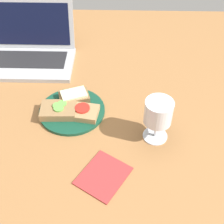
{
  "coord_description": "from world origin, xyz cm",
  "views": [
    {
      "loc": [
        9.01,
        -71.38,
        74.76
      ],
      "look_at": [
        7.26,
        -4.73,
        8.0
      ],
      "focal_mm": 50.0,
      "sensor_mm": 36.0,
      "label": 1
    }
  ],
  "objects_px": {
    "plate": "(72,110)",
    "wine_glass": "(158,114)",
    "laptop": "(31,50)",
    "napkin": "(103,176)",
    "sandwich_with_tomato": "(83,112)",
    "sandwich_with_cheese": "(74,96)",
    "sandwich_with_cucumber": "(58,110)"
  },
  "relations": [
    {
      "from": "wine_glass",
      "to": "napkin",
      "type": "bearing_deg",
      "value": -135.8
    },
    {
      "from": "napkin",
      "to": "sandwich_with_tomato",
      "type": "bearing_deg",
      "value": 108.81
    },
    {
      "from": "sandwich_with_tomato",
      "to": "laptop",
      "type": "distance_m",
      "value": 0.38
    },
    {
      "from": "sandwich_with_cucumber",
      "to": "napkin",
      "type": "height_order",
      "value": "sandwich_with_cucumber"
    },
    {
      "from": "plate",
      "to": "laptop",
      "type": "distance_m",
      "value": 0.34
    },
    {
      "from": "plate",
      "to": "wine_glass",
      "type": "height_order",
      "value": "wine_glass"
    },
    {
      "from": "plate",
      "to": "napkin",
      "type": "xyz_separation_m",
      "value": [
        0.11,
        -0.25,
        -0.0
      ]
    },
    {
      "from": "sandwich_with_cheese",
      "to": "wine_glass",
      "type": "height_order",
      "value": "wine_glass"
    },
    {
      "from": "sandwich_with_cucumber",
      "to": "wine_glass",
      "type": "distance_m",
      "value": 0.32
    },
    {
      "from": "sandwich_with_tomato",
      "to": "wine_glass",
      "type": "height_order",
      "value": "wine_glass"
    },
    {
      "from": "plate",
      "to": "sandwich_with_cucumber",
      "type": "bearing_deg",
      "value": -153.65
    },
    {
      "from": "plate",
      "to": "sandwich_with_cucumber",
      "type": "xyz_separation_m",
      "value": [
        -0.04,
        -0.02,
        0.02
      ]
    },
    {
      "from": "wine_glass",
      "to": "plate",
      "type": "bearing_deg",
      "value": 159.02
    },
    {
      "from": "laptop",
      "to": "napkin",
      "type": "distance_m",
      "value": 0.61
    },
    {
      "from": "sandwich_with_cucumber",
      "to": "laptop",
      "type": "height_order",
      "value": "laptop"
    },
    {
      "from": "sandwich_with_cheese",
      "to": "sandwich_with_cucumber",
      "type": "relative_size",
      "value": 0.97
    },
    {
      "from": "sandwich_with_cheese",
      "to": "napkin",
      "type": "xyz_separation_m",
      "value": [
        0.11,
        -0.29,
        -0.02
      ]
    },
    {
      "from": "plate",
      "to": "sandwich_with_tomato",
      "type": "bearing_deg",
      "value": -33.07
    },
    {
      "from": "laptop",
      "to": "wine_glass",
      "type": "bearing_deg",
      "value": -40.41
    },
    {
      "from": "sandwich_with_cheese",
      "to": "laptop",
      "type": "xyz_separation_m",
      "value": [
        -0.19,
        0.24,
        0.02
      ]
    },
    {
      "from": "sandwich_with_cucumber",
      "to": "wine_glass",
      "type": "bearing_deg",
      "value": -14.98
    },
    {
      "from": "laptop",
      "to": "napkin",
      "type": "height_order",
      "value": "laptop"
    },
    {
      "from": "sandwich_with_tomato",
      "to": "wine_glass",
      "type": "xyz_separation_m",
      "value": [
        0.22,
        -0.08,
        0.07
      ]
    },
    {
      "from": "plate",
      "to": "napkin",
      "type": "relative_size",
      "value": 1.62
    },
    {
      "from": "laptop",
      "to": "sandwich_with_tomato",
      "type": "bearing_deg",
      "value": -53.66
    },
    {
      "from": "wine_glass",
      "to": "napkin",
      "type": "height_order",
      "value": "wine_glass"
    },
    {
      "from": "plate",
      "to": "sandwich_with_tomato",
      "type": "height_order",
      "value": "sandwich_with_tomato"
    },
    {
      "from": "sandwich_with_cheese",
      "to": "wine_glass",
      "type": "bearing_deg",
      "value": -29.22
    },
    {
      "from": "plate",
      "to": "napkin",
      "type": "bearing_deg",
      "value": -65.38
    },
    {
      "from": "plate",
      "to": "laptop",
      "type": "xyz_separation_m",
      "value": [
        -0.19,
        0.28,
        0.04
      ]
    },
    {
      "from": "plate",
      "to": "laptop",
      "type": "relative_size",
      "value": 0.65
    },
    {
      "from": "sandwich_with_cucumber",
      "to": "wine_glass",
      "type": "height_order",
      "value": "wine_glass"
    }
  ]
}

